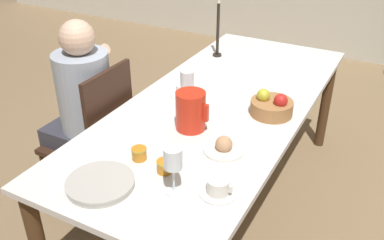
{
  "coord_description": "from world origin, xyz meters",
  "views": [
    {
      "loc": [
        0.84,
        -1.89,
        1.79
      ],
      "look_at": [
        0.0,
        -0.32,
        0.78
      ],
      "focal_mm": 40.0,
      "sensor_mm": 36.0,
      "label": 1
    }
  ],
  "objects_px": {
    "red_pitcher": "(191,111)",
    "candlestick_tall": "(218,32)",
    "wine_glass_water": "(187,80)",
    "serving_tray": "(100,184)",
    "teacup_across": "(184,91)",
    "jam_jar_amber": "(164,166)",
    "jam_jar_red": "(139,153)",
    "bread_plate": "(224,147)",
    "wine_glass_juice": "(173,161)",
    "teacup_near_person": "(218,188)",
    "chair_person_side": "(97,138)",
    "person_seated": "(82,102)",
    "fruit_bowl": "(272,106)"
  },
  "relations": [
    {
      "from": "red_pitcher",
      "to": "candlestick_tall",
      "type": "height_order",
      "value": "candlestick_tall"
    },
    {
      "from": "wine_glass_water",
      "to": "serving_tray",
      "type": "xyz_separation_m",
      "value": [
        0.02,
        -0.75,
        -0.14
      ]
    },
    {
      "from": "wine_glass_water",
      "to": "teacup_across",
      "type": "bearing_deg",
      "value": 126.84
    },
    {
      "from": "jam_jar_amber",
      "to": "jam_jar_red",
      "type": "distance_m",
      "value": 0.15
    },
    {
      "from": "bread_plate",
      "to": "jam_jar_red",
      "type": "xyz_separation_m",
      "value": [
        -0.3,
        -0.23,
        0.01
      ]
    },
    {
      "from": "bread_plate",
      "to": "jam_jar_red",
      "type": "height_order",
      "value": "bread_plate"
    },
    {
      "from": "wine_glass_juice",
      "to": "jam_jar_red",
      "type": "xyz_separation_m",
      "value": [
        -0.24,
        0.12,
        -0.12
      ]
    },
    {
      "from": "teacup_near_person",
      "to": "bread_plate",
      "type": "distance_m",
      "value": 0.29
    },
    {
      "from": "chair_person_side",
      "to": "teacup_near_person",
      "type": "height_order",
      "value": "chair_person_side"
    },
    {
      "from": "chair_person_side",
      "to": "person_seated",
      "type": "xyz_separation_m",
      "value": [
        -0.09,
        0.02,
        0.2
      ]
    },
    {
      "from": "wine_glass_juice",
      "to": "teacup_near_person",
      "type": "xyz_separation_m",
      "value": [
        0.15,
        0.07,
        -0.12
      ]
    },
    {
      "from": "jam_jar_red",
      "to": "candlestick_tall",
      "type": "distance_m",
      "value": 1.29
    },
    {
      "from": "teacup_near_person",
      "to": "candlestick_tall",
      "type": "distance_m",
      "value": 1.46
    },
    {
      "from": "wine_glass_water",
      "to": "person_seated",
      "type": "bearing_deg",
      "value": -165.12
    },
    {
      "from": "teacup_across",
      "to": "bread_plate",
      "type": "xyz_separation_m",
      "value": [
        0.43,
        -0.4,
        -0.01
      ]
    },
    {
      "from": "jam_jar_amber",
      "to": "chair_person_side",
      "type": "bearing_deg",
      "value": 151.92
    },
    {
      "from": "serving_tray",
      "to": "bread_plate",
      "type": "height_order",
      "value": "bread_plate"
    },
    {
      "from": "bread_plate",
      "to": "jam_jar_red",
      "type": "distance_m",
      "value": 0.37
    },
    {
      "from": "wine_glass_water",
      "to": "fruit_bowl",
      "type": "xyz_separation_m",
      "value": [
        0.42,
        0.13,
        -0.11
      ]
    },
    {
      "from": "person_seated",
      "to": "wine_glass_juice",
      "type": "relative_size",
      "value": 5.8
    },
    {
      "from": "chair_person_side",
      "to": "person_seated",
      "type": "distance_m",
      "value": 0.22
    },
    {
      "from": "teacup_across",
      "to": "serving_tray",
      "type": "height_order",
      "value": "teacup_across"
    },
    {
      "from": "chair_person_side",
      "to": "serving_tray",
      "type": "distance_m",
      "value": 0.82
    },
    {
      "from": "chair_person_side",
      "to": "jam_jar_red",
      "type": "distance_m",
      "value": 0.71
    },
    {
      "from": "teacup_near_person",
      "to": "jam_jar_red",
      "type": "distance_m",
      "value": 0.4
    },
    {
      "from": "jam_jar_amber",
      "to": "serving_tray",
      "type": "bearing_deg",
      "value": -130.35
    },
    {
      "from": "bread_plate",
      "to": "jam_jar_amber",
      "type": "height_order",
      "value": "bread_plate"
    },
    {
      "from": "fruit_bowl",
      "to": "candlestick_tall",
      "type": "xyz_separation_m",
      "value": [
        -0.59,
        0.61,
        0.12
      ]
    },
    {
      "from": "red_pitcher",
      "to": "wine_glass_juice",
      "type": "height_order",
      "value": "wine_glass_juice"
    },
    {
      "from": "wine_glass_water",
      "to": "fruit_bowl",
      "type": "distance_m",
      "value": 0.45
    },
    {
      "from": "teacup_near_person",
      "to": "candlestick_tall",
      "type": "height_order",
      "value": "candlestick_tall"
    },
    {
      "from": "fruit_bowl",
      "to": "chair_person_side",
      "type": "bearing_deg",
      "value": -161.36
    },
    {
      "from": "red_pitcher",
      "to": "teacup_across",
      "type": "distance_m",
      "value": 0.37
    },
    {
      "from": "jam_jar_amber",
      "to": "fruit_bowl",
      "type": "relative_size",
      "value": 0.31
    },
    {
      "from": "chair_person_side",
      "to": "jam_jar_amber",
      "type": "distance_m",
      "value": 0.84
    },
    {
      "from": "teacup_near_person",
      "to": "jam_jar_amber",
      "type": "height_order",
      "value": "teacup_near_person"
    },
    {
      "from": "serving_tray",
      "to": "candlestick_tall",
      "type": "relative_size",
      "value": 0.66
    },
    {
      "from": "fruit_bowl",
      "to": "red_pitcher",
      "type": "bearing_deg",
      "value": -132.81
    },
    {
      "from": "person_seated",
      "to": "bread_plate",
      "type": "bearing_deg",
      "value": -98.12
    },
    {
      "from": "person_seated",
      "to": "jam_jar_red",
      "type": "distance_m",
      "value": 0.74
    },
    {
      "from": "person_seated",
      "to": "jam_jar_red",
      "type": "relative_size",
      "value": 17.42
    },
    {
      "from": "chair_person_side",
      "to": "wine_glass_water",
      "type": "bearing_deg",
      "value": -70.77
    },
    {
      "from": "teacup_near_person",
      "to": "bread_plate",
      "type": "bearing_deg",
      "value": 110.33
    },
    {
      "from": "wine_glass_juice",
      "to": "teacup_across",
      "type": "bearing_deg",
      "value": 116.52
    },
    {
      "from": "wine_glass_water",
      "to": "candlestick_tall",
      "type": "xyz_separation_m",
      "value": [
        -0.18,
        0.75,
        0.01
      ]
    },
    {
      "from": "red_pitcher",
      "to": "bread_plate",
      "type": "xyz_separation_m",
      "value": [
        0.22,
        -0.11,
        -0.07
      ]
    },
    {
      "from": "chair_person_side",
      "to": "jam_jar_amber",
      "type": "relative_size",
      "value": 13.84
    },
    {
      "from": "teacup_near_person",
      "to": "bread_plate",
      "type": "relative_size",
      "value": 0.81
    },
    {
      "from": "jam_jar_amber",
      "to": "candlestick_tall",
      "type": "relative_size",
      "value": 0.16
    },
    {
      "from": "bread_plate",
      "to": "jam_jar_red",
      "type": "relative_size",
      "value": 2.75
    }
  ]
}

